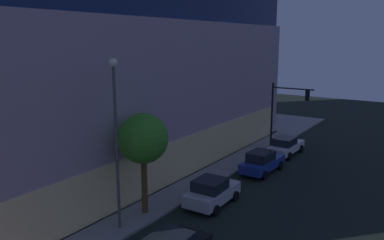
# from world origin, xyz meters

# --- Properties ---
(modern_building) EXTENTS (34.04, 26.36, 14.81)m
(modern_building) POSITION_xyz_m (13.24, 20.88, 7.33)
(modern_building) COLOR #4C4C51
(modern_building) RESTS_ON ground
(traffic_light_far_corner) EXTENTS (0.33, 3.83, 6.08)m
(traffic_light_far_corner) POSITION_xyz_m (23.68, 4.65, 4.19)
(traffic_light_far_corner) COLOR black
(traffic_light_far_corner) RESTS_ON sidewalk_corner
(street_lamp_sidewalk) EXTENTS (0.44, 0.44, 9.04)m
(street_lamp_sidewalk) POSITION_xyz_m (4.17, 6.31, 5.73)
(street_lamp_sidewalk) COLOR #4D4D4D
(street_lamp_sidewalk) RESTS_ON sidewalk_corner
(sidewalk_tree) EXTENTS (2.88, 2.88, 5.91)m
(sidewalk_tree) POSITION_xyz_m (6.37, 6.42, 4.57)
(sidewalk_tree) COLOR brown
(sidewalk_tree) RESTS_ON sidewalk_corner
(car_silver) EXTENTS (4.14, 2.22, 1.73)m
(car_silver) POSITION_xyz_m (9.75, 3.89, 0.85)
(car_silver) COLOR #B7BABF
(car_silver) RESTS_ON ground
(car_blue) EXTENTS (4.60, 2.13, 1.73)m
(car_blue) POSITION_xyz_m (17.03, 3.77, 0.86)
(car_blue) COLOR navy
(car_blue) RESTS_ON ground
(car_white) EXTENTS (4.64, 2.06, 1.62)m
(car_white) POSITION_xyz_m (22.61, 3.97, 0.82)
(car_white) COLOR silver
(car_white) RESTS_ON ground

